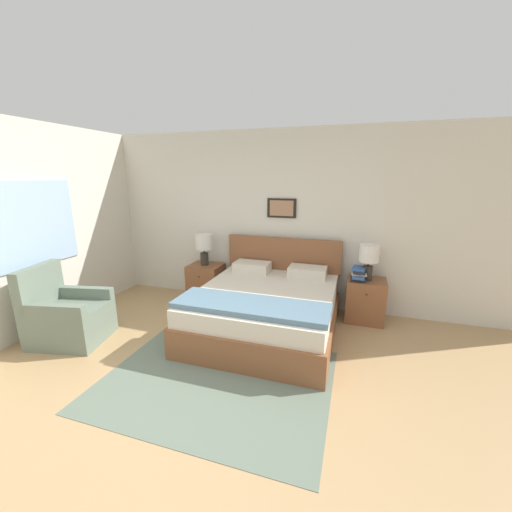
{
  "coord_description": "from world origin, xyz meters",
  "views": [
    {
      "loc": [
        1.18,
        -1.78,
        1.94
      ],
      "look_at": [
        0.12,
        1.52,
        1.06
      ],
      "focal_mm": 22.0,
      "sensor_mm": 36.0,
      "label": 1
    }
  ],
  "objects_px": {
    "bed": "(266,309)",
    "armchair": "(67,317)",
    "table_lamp_by_door": "(369,257)",
    "table_lamp_near_window": "(204,245)",
    "nightstand_near_window": "(206,282)",
    "nightstand_by_door": "(365,300)"
  },
  "relations": [
    {
      "from": "nightstand_by_door",
      "to": "bed",
      "type": "bearing_deg",
      "value": -149.0
    },
    {
      "from": "nightstand_near_window",
      "to": "armchair",
      "type": "bearing_deg",
      "value": -121.07
    },
    {
      "from": "nightstand_near_window",
      "to": "table_lamp_by_door",
      "type": "height_order",
      "value": "table_lamp_by_door"
    },
    {
      "from": "armchair",
      "to": "nightstand_near_window",
      "type": "height_order",
      "value": "armchair"
    },
    {
      "from": "nightstand_near_window",
      "to": "nightstand_by_door",
      "type": "relative_size",
      "value": 1.0
    },
    {
      "from": "bed",
      "to": "table_lamp_near_window",
      "type": "relative_size",
      "value": 3.93
    },
    {
      "from": "bed",
      "to": "nightstand_by_door",
      "type": "relative_size",
      "value": 3.25
    },
    {
      "from": "nightstand_near_window",
      "to": "table_lamp_near_window",
      "type": "height_order",
      "value": "table_lamp_near_window"
    },
    {
      "from": "nightstand_near_window",
      "to": "nightstand_by_door",
      "type": "height_order",
      "value": "same"
    },
    {
      "from": "armchair",
      "to": "nightstand_by_door",
      "type": "xyz_separation_m",
      "value": [
        3.42,
        1.68,
        -0.01
      ]
    },
    {
      "from": "nightstand_by_door",
      "to": "table_lamp_by_door",
      "type": "height_order",
      "value": "table_lamp_by_door"
    },
    {
      "from": "table_lamp_near_window",
      "to": "table_lamp_by_door",
      "type": "xyz_separation_m",
      "value": [
        2.42,
        0.0,
        0.0
      ]
    },
    {
      "from": "bed",
      "to": "table_lamp_by_door",
      "type": "height_order",
      "value": "table_lamp_by_door"
    },
    {
      "from": "table_lamp_by_door",
      "to": "bed",
      "type": "bearing_deg",
      "value": -148.81
    },
    {
      "from": "armchair",
      "to": "nightstand_near_window",
      "type": "xyz_separation_m",
      "value": [
        1.01,
        1.68,
        -0.01
      ]
    },
    {
      "from": "nightstand_near_window",
      "to": "table_lamp_by_door",
      "type": "relative_size",
      "value": 1.21
    },
    {
      "from": "bed",
      "to": "armchair",
      "type": "height_order",
      "value": "bed"
    },
    {
      "from": "nightstand_near_window",
      "to": "nightstand_by_door",
      "type": "distance_m",
      "value": 2.41
    },
    {
      "from": "table_lamp_near_window",
      "to": "table_lamp_by_door",
      "type": "distance_m",
      "value": 2.42
    },
    {
      "from": "table_lamp_near_window",
      "to": "nightstand_near_window",
      "type": "bearing_deg",
      "value": -16.03
    },
    {
      "from": "table_lamp_by_door",
      "to": "table_lamp_near_window",
      "type": "bearing_deg",
      "value": 180.0
    },
    {
      "from": "bed",
      "to": "nightstand_near_window",
      "type": "height_order",
      "value": "bed"
    }
  ]
}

